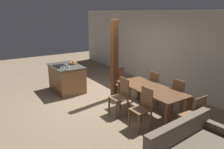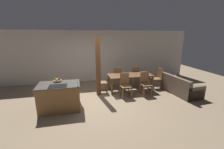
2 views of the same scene
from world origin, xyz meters
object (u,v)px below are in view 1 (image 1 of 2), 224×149
dining_chair_far_left (157,87)px  fruit_bowl (73,63)px  dining_chair_far_right (180,96)px  wine_glass_near (61,67)px  dining_chair_near_right (143,107)px  dining_chair_head_end (121,82)px  wine_glass_middle (64,67)px  wine_glass_far (66,66)px  dining_table (151,91)px  dining_chair_near_left (121,96)px  kitchen_island (67,78)px  dining_chair_foot_end (194,116)px  timber_post (114,61)px  wine_glass_end (69,66)px

dining_chair_far_left → fruit_bowl: bearing=31.1°
dining_chair_far_left → dining_chair_far_right: bearing=-180.0°
wine_glass_near → dining_chair_near_right: 2.95m
wine_glass_near → dining_chair_head_end: (0.96, 1.55, -0.50)m
wine_glass_middle → dining_chair_head_end: bearing=57.0°
wine_glass_near → wine_glass_far: same height
dining_chair_far_left → dining_chair_head_end: bearing=35.2°
dining_table → dining_chair_head_end: 1.37m
wine_glass_near → wine_glass_middle: (0.00, 0.08, 0.00)m
fruit_bowl → wine_glass_near: bearing=-44.5°
wine_glass_far → dining_chair_near_left: 2.08m
wine_glass_near → dining_table: (2.32, 1.55, -0.37)m
kitchen_island → dining_table: kitchen_island is taller
wine_glass_far → dining_chair_far_right: (2.76, 2.04, -0.50)m
fruit_bowl → wine_glass_middle: wine_glass_middle is taller
dining_chair_head_end → fruit_bowl: bearing=118.6°
dining_chair_far_left → wine_glass_middle: bearing=48.5°
dining_table → dining_chair_head_end: bearing=-180.0°
kitchen_island → dining_chair_near_right: dining_chair_near_right is taller
wine_glass_middle → dining_table: size_ratio=0.08×
dining_table → dining_chair_far_right: 0.79m
dining_chair_foot_end → kitchen_island: bearing=-74.7°
dining_chair_far_left → timber_post: (-1.02, -0.82, 0.70)m
fruit_bowl → dining_chair_near_left: (2.54, 0.24, -0.43)m
dining_chair_far_left → dining_table: bearing=124.4°
wine_glass_end → timber_post: size_ratio=0.06×
wine_glass_middle → dining_chair_far_left: 2.87m
fruit_bowl → wine_glass_middle: size_ratio=1.83×
dining_chair_near_right → dining_chair_head_end: 1.92m
dining_chair_far_right → timber_post: size_ratio=0.40×
kitchen_island → dining_chair_near_left: bearing=11.9°
dining_chair_near_left → dining_chair_near_right: 0.89m
dining_table → timber_post: timber_post is taller
dining_chair_near_right → kitchen_island: bearing=-171.2°
dining_chair_far_right → dining_chair_foot_end: bearing=144.8°
dining_chair_near_right → timber_post: 2.09m
dining_table → dining_chair_near_right: (0.44, -0.65, -0.13)m
wine_glass_near → wine_glass_end: bearing=90.0°
kitchen_island → dining_chair_far_left: (2.48, 1.82, 0.06)m
dining_chair_near_left → dining_chair_foot_end: (1.80, 0.65, 0.00)m
wine_glass_far → dining_chair_near_right: size_ratio=0.16×
wine_glass_near → kitchen_island: bearing=147.9°
dining_chair_head_end → dining_chair_near_right: bearing=-109.7°
wine_glass_near → wine_glass_end: 0.23m
dining_chair_near_right → dining_chair_near_left: bearing=180.0°
dining_chair_foot_end → timber_post: 2.91m
timber_post → dining_chair_far_left: bearing=38.6°
wine_glass_far → dining_chair_far_left: (1.87, 2.04, -0.50)m
dining_table → dining_chair_near_right: bearing=-55.6°
fruit_bowl → dining_chair_foot_end: bearing=11.5°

